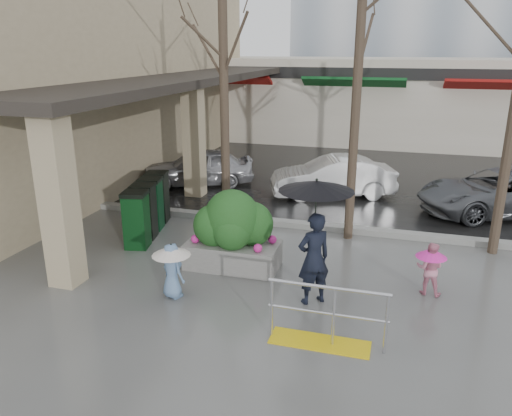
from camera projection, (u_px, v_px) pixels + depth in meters
The scene contains 19 objects.
ground at pixel (262, 298), 9.43m from camera, with size 120.00×120.00×0.00m, color #51514F.
street_asphalt at pixel (363, 127), 29.50m from camera, with size 120.00×36.00×0.01m, color black.
curb at pixel (304, 225), 13.06m from camera, with size 120.00×0.30×0.15m, color gray.
near_building at pixel (83, 62), 17.93m from camera, with size 6.00×18.00×8.00m, color tan.
canopy_slab at pixel (191, 75), 16.91m from camera, with size 2.80×18.00×0.25m, color #2D2823.
pillar_front at pixel (58, 200), 9.49m from camera, with size 0.55×0.55×3.50m, color tan.
pillar_back at pixel (194, 141), 15.42m from camera, with size 0.55×0.55×3.50m, color tan.
storefront_row at pixel (400, 100), 24.66m from camera, with size 34.00×6.74×4.00m.
handrail at pixel (324, 323), 7.86m from camera, with size 1.90×0.50×1.03m.
tree_west at pixel (223, 22), 11.69m from camera, with size 3.20×3.20×6.80m.
tree_midwest at pixel (362, 12), 10.78m from camera, with size 3.20×3.20×7.00m.
woman at pixel (315, 230), 8.84m from camera, with size 1.33×1.33×2.37m.
child_pink at pixel (430, 265), 9.41m from camera, with size 0.58×0.58×1.04m.
child_blue at pixel (172, 264), 9.27m from camera, with size 0.73×0.73×1.08m.
planter at pixel (233, 231), 10.53m from camera, with size 1.98×1.16×1.72m.
news_boxes at pixel (148, 207), 12.52m from camera, with size 1.05×2.50×1.36m.
car_a at pixel (199, 167), 16.96m from camera, with size 1.49×3.70×1.26m, color #A5A5AA.
car_b at pixel (333, 177), 15.66m from camera, with size 1.33×3.82×1.26m, color white.
car_c at pixel (500, 192), 14.00m from camera, with size 2.09×4.53×1.26m, color #595C60.
Camera 1 is at (2.29, -8.14, 4.52)m, focal length 35.00 mm.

